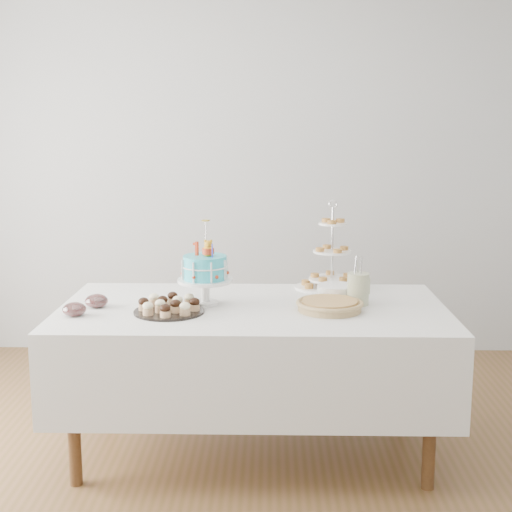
{
  "coord_description": "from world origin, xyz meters",
  "views": [
    {
      "loc": [
        0.09,
        -3.14,
        1.66
      ],
      "look_at": [
        0.02,
        0.3,
        1.03
      ],
      "focal_mm": 50.0,
      "sensor_mm": 36.0,
      "label": 1
    }
  ],
  "objects_px": {
    "plate_stack": "(336,292)",
    "pastry_plate": "(318,285)",
    "birthday_cake": "(205,282)",
    "tiered_stand": "(332,252)",
    "utensil_pitcher": "(358,288)",
    "jam_bowl_a": "(74,310)",
    "jam_bowl_b": "(97,301)",
    "cupcake_tray": "(169,305)",
    "table": "(253,350)",
    "pie": "(330,305)"
  },
  "relations": [
    {
      "from": "jam_bowl_a",
      "to": "plate_stack",
      "type": "bearing_deg",
      "value": 15.34
    },
    {
      "from": "table",
      "to": "pie",
      "type": "xyz_separation_m",
      "value": [
        0.38,
        -0.07,
        0.26
      ]
    },
    {
      "from": "utensil_pitcher",
      "to": "tiered_stand",
      "type": "bearing_deg",
      "value": 98.91
    },
    {
      "from": "pie",
      "to": "utensil_pitcher",
      "type": "height_order",
      "value": "utensil_pitcher"
    },
    {
      "from": "jam_bowl_a",
      "to": "pastry_plate",
      "type": "bearing_deg",
      "value": 26.64
    },
    {
      "from": "pie",
      "to": "birthday_cake",
      "type": "bearing_deg",
      "value": 169.6
    },
    {
      "from": "jam_bowl_a",
      "to": "jam_bowl_b",
      "type": "distance_m",
      "value": 0.18
    },
    {
      "from": "pastry_plate",
      "to": "jam_bowl_a",
      "type": "bearing_deg",
      "value": -153.36
    },
    {
      "from": "tiered_stand",
      "to": "jam_bowl_a",
      "type": "relative_size",
      "value": 4.42
    },
    {
      "from": "pastry_plate",
      "to": "birthday_cake",
      "type": "bearing_deg",
      "value": -148.62
    },
    {
      "from": "table",
      "to": "plate_stack",
      "type": "bearing_deg",
      "value": 19.32
    },
    {
      "from": "birthday_cake",
      "to": "cupcake_tray",
      "type": "relative_size",
      "value": 1.25
    },
    {
      "from": "birthday_cake",
      "to": "cupcake_tray",
      "type": "distance_m",
      "value": 0.24
    },
    {
      "from": "cupcake_tray",
      "to": "plate_stack",
      "type": "relative_size",
      "value": 1.73
    },
    {
      "from": "jam_bowl_a",
      "to": "birthday_cake",
      "type": "bearing_deg",
      "value": 21.55
    },
    {
      "from": "birthday_cake",
      "to": "tiered_stand",
      "type": "xyz_separation_m",
      "value": [
        0.66,
        0.36,
        0.09
      ]
    },
    {
      "from": "table",
      "to": "cupcake_tray",
      "type": "distance_m",
      "value": 0.5
    },
    {
      "from": "plate_stack",
      "to": "jam_bowl_b",
      "type": "distance_m",
      "value": 1.22
    },
    {
      "from": "table",
      "to": "utensil_pitcher",
      "type": "height_order",
      "value": "utensil_pitcher"
    },
    {
      "from": "birthday_cake",
      "to": "utensil_pitcher",
      "type": "relative_size",
      "value": 1.73
    },
    {
      "from": "birthday_cake",
      "to": "jam_bowl_b",
      "type": "xyz_separation_m",
      "value": [
        -0.53,
        -0.07,
        -0.08
      ]
    },
    {
      "from": "cupcake_tray",
      "to": "tiered_stand",
      "type": "xyz_separation_m",
      "value": [
        0.82,
        0.53,
        0.17
      ]
    },
    {
      "from": "tiered_stand",
      "to": "pastry_plate",
      "type": "height_order",
      "value": "tiered_stand"
    },
    {
      "from": "tiered_stand",
      "to": "pastry_plate",
      "type": "relative_size",
      "value": 1.88
    },
    {
      "from": "birthday_cake",
      "to": "plate_stack",
      "type": "relative_size",
      "value": 2.16
    },
    {
      "from": "tiered_stand",
      "to": "pastry_plate",
      "type": "bearing_deg",
      "value": 180.0
    },
    {
      "from": "birthday_cake",
      "to": "utensil_pitcher",
      "type": "distance_m",
      "value": 0.77
    },
    {
      "from": "jam_bowl_a",
      "to": "jam_bowl_b",
      "type": "xyz_separation_m",
      "value": [
        0.07,
        0.16,
        0.0
      ]
    },
    {
      "from": "plate_stack",
      "to": "jam_bowl_a",
      "type": "height_order",
      "value": "plate_stack"
    },
    {
      "from": "jam_bowl_b",
      "to": "birthday_cake",
      "type": "bearing_deg",
      "value": 7.87
    },
    {
      "from": "pie",
      "to": "plate_stack",
      "type": "distance_m",
      "value": 0.23
    },
    {
      "from": "cupcake_tray",
      "to": "pastry_plate",
      "type": "bearing_deg",
      "value": 35.1
    },
    {
      "from": "jam_bowl_a",
      "to": "cupcake_tray",
      "type": "bearing_deg",
      "value": 8.97
    },
    {
      "from": "birthday_cake",
      "to": "pastry_plate",
      "type": "relative_size",
      "value": 1.63
    },
    {
      "from": "plate_stack",
      "to": "pastry_plate",
      "type": "bearing_deg",
      "value": 106.77
    },
    {
      "from": "jam_bowl_a",
      "to": "utensil_pitcher",
      "type": "bearing_deg",
      "value": 10.27
    },
    {
      "from": "tiered_stand",
      "to": "utensil_pitcher",
      "type": "height_order",
      "value": "tiered_stand"
    },
    {
      "from": "cupcake_tray",
      "to": "pie",
      "type": "bearing_deg",
      "value": 4.0
    },
    {
      "from": "tiered_stand",
      "to": "jam_bowl_b",
      "type": "xyz_separation_m",
      "value": [
        -1.2,
        -0.43,
        -0.17
      ]
    },
    {
      "from": "pie",
      "to": "jam_bowl_b",
      "type": "height_order",
      "value": "jam_bowl_b"
    },
    {
      "from": "plate_stack",
      "to": "tiered_stand",
      "type": "bearing_deg",
      "value": 90.73
    },
    {
      "from": "plate_stack",
      "to": "table",
      "type": "bearing_deg",
      "value": -160.68
    },
    {
      "from": "plate_stack",
      "to": "jam_bowl_b",
      "type": "bearing_deg",
      "value": -171.26
    },
    {
      "from": "birthday_cake",
      "to": "tiered_stand",
      "type": "bearing_deg",
      "value": 52.6
    },
    {
      "from": "tiered_stand",
      "to": "birthday_cake",
      "type": "bearing_deg",
      "value": -151.48
    },
    {
      "from": "jam_bowl_b",
      "to": "jam_bowl_a",
      "type": "bearing_deg",
      "value": -111.96
    },
    {
      "from": "pie",
      "to": "cupcake_tray",
      "type": "bearing_deg",
      "value": -176.0
    },
    {
      "from": "birthday_cake",
      "to": "plate_stack",
      "type": "height_order",
      "value": "birthday_cake"
    },
    {
      "from": "birthday_cake",
      "to": "tiered_stand",
      "type": "height_order",
      "value": "tiered_stand"
    },
    {
      "from": "birthday_cake",
      "to": "tiered_stand",
      "type": "distance_m",
      "value": 0.76
    }
  ]
}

